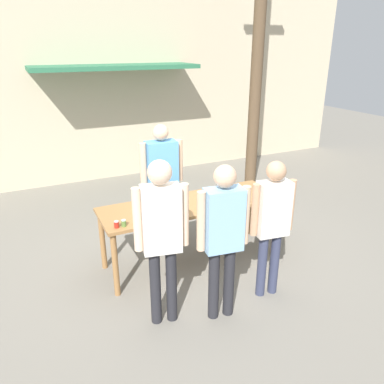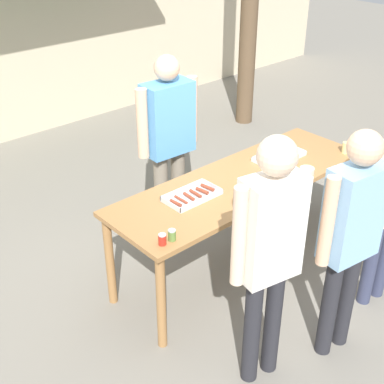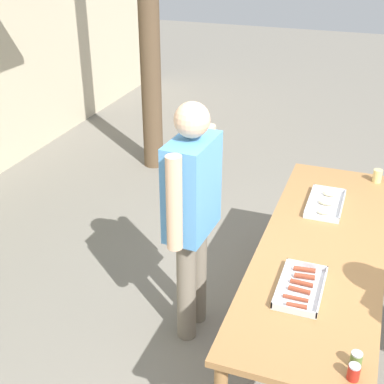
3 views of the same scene
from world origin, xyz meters
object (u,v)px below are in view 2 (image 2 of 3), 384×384
at_px(condiment_jar_mustard, 162,239).
at_px(food_tray_buns, 280,157).
at_px(condiment_jar_ketchup, 172,235).
at_px(person_server_behind_table, 168,132).
at_px(person_customer_holding_hotdog, 270,244).
at_px(person_customer_waiting_in_line, 351,228).
at_px(food_tray_sausages, 192,196).
at_px(beer_cup, 346,148).

bearing_deg(condiment_jar_mustard, food_tray_buns, 11.67).
relative_size(condiment_jar_ketchup, person_server_behind_table, 0.05).
xyz_separation_m(food_tray_buns, condiment_jar_mustard, (-1.63, -0.34, 0.02)).
distance_m(condiment_jar_ketchup, person_customer_holding_hotdog, 0.75).
relative_size(condiment_jar_mustard, person_customer_holding_hotdog, 0.04).
xyz_separation_m(condiment_jar_ketchup, person_customer_waiting_in_line, (0.79, -0.88, 0.15)).
bearing_deg(person_server_behind_table, food_tray_buns, -49.40).
xyz_separation_m(condiment_jar_mustard, person_customer_holding_hotdog, (0.28, -0.70, 0.20)).
height_order(food_tray_sausages, condiment_jar_mustard, condiment_jar_mustard).
bearing_deg(person_customer_waiting_in_line, condiment_jar_ketchup, -40.12).
bearing_deg(condiment_jar_ketchup, food_tray_buns, 12.39).
height_order(food_tray_sausages, person_server_behind_table, person_server_behind_table).
bearing_deg(person_server_behind_table, condiment_jar_ketchup, -125.53).
relative_size(beer_cup, person_customer_waiting_in_line, 0.06).
height_order(condiment_jar_mustard, beer_cup, beer_cup).
bearing_deg(food_tray_sausages, person_customer_waiting_in_line, -76.14).
relative_size(food_tray_buns, condiment_jar_mustard, 5.79).
bearing_deg(beer_cup, person_customer_holding_hotdog, -159.47).
distance_m(food_tray_buns, person_server_behind_table, 1.04).
height_order(condiment_jar_ketchup, person_customer_waiting_in_line, person_customer_waiting_in_line).
relative_size(person_server_behind_table, person_customer_holding_hotdog, 0.96).
height_order(condiment_jar_ketchup, person_server_behind_table, person_server_behind_table).
height_order(condiment_jar_mustard, person_customer_waiting_in_line, person_customer_waiting_in_line).
distance_m(condiment_jar_mustard, condiment_jar_ketchup, 0.08).
bearing_deg(condiment_jar_mustard, person_server_behind_table, 48.91).
relative_size(food_tray_sausages, condiment_jar_ketchup, 5.47).
bearing_deg(beer_cup, condiment_jar_ketchup, -179.72).
bearing_deg(beer_cup, person_server_behind_table, 135.45).
relative_size(condiment_jar_ketchup, beer_cup, 0.79).
xyz_separation_m(food_tray_sausages, person_server_behind_table, (0.43, 0.81, 0.16)).
distance_m(food_tray_buns, beer_cup, 0.63).
distance_m(condiment_jar_mustard, person_customer_holding_hotdog, 0.78).
bearing_deg(condiment_jar_ketchup, person_server_behind_table, 51.42).
distance_m(food_tray_sausages, food_tray_buns, 1.05).
bearing_deg(condiment_jar_mustard, beer_cup, 0.18).
distance_m(person_customer_holding_hotdog, person_customer_waiting_in_line, 0.63).
bearing_deg(person_server_behind_table, person_customer_holding_hotdog, -108.22).
xyz_separation_m(food_tray_buns, beer_cup, (0.54, -0.33, 0.04)).
xyz_separation_m(beer_cup, person_customer_waiting_in_line, (-1.29, -0.89, 0.13)).
bearing_deg(food_tray_sausages, beer_cup, -11.78).
distance_m(food_tray_buns, person_customer_holding_hotdog, 1.71).
relative_size(food_tray_buns, beer_cup, 4.59).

